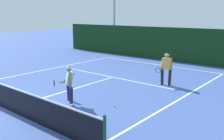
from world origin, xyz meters
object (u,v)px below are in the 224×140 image
tennis_ball (114,106)px  light_pole (114,8)px  player_far (166,68)px  player_near (69,83)px

tennis_ball → light_pole: light_pole is taller
player_far → tennis_ball: 4.24m
tennis_ball → light_pole: (-9.71, 11.91, 4.15)m
player_near → tennis_ball: 2.09m
player_near → light_pole: size_ratio=0.23×
player_far → tennis_ball: player_far is taller
player_near → player_far: size_ratio=0.93×
player_far → light_pole: size_ratio=0.25×
tennis_ball → light_pole: size_ratio=0.01×
player_near → player_far: player_far is taller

